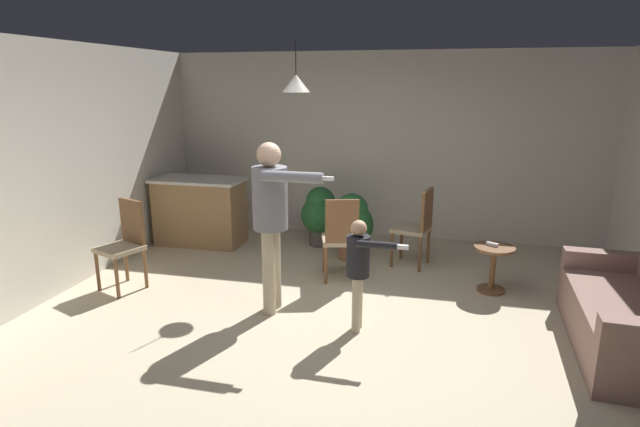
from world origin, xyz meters
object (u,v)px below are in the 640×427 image
(kitchen_counter, at_px, (200,211))
(side_table_by_couch, at_px, (493,263))
(dining_chair_centre_back, at_px, (125,241))
(potted_plant_by_wall, at_px, (352,223))
(person_adult, at_px, (272,209))
(couch_floral, at_px, (637,315))
(dining_chair_by_counter, at_px, (417,224))
(potted_plant_corner, at_px, (320,213))
(dining_chair_near_wall, at_px, (341,236))
(spare_remote_on_table, at_px, (492,244))
(person_child, at_px, (359,263))

(kitchen_counter, xyz_separation_m, side_table_by_couch, (3.93, -0.87, -0.15))
(dining_chair_centre_back, xyz_separation_m, potted_plant_by_wall, (2.29, 1.54, -0.06))
(person_adult, relative_size, dining_chair_centre_back, 1.71)
(couch_floral, bearing_deg, kitchen_counter, 72.08)
(dining_chair_by_counter, height_order, dining_chair_centre_back, same)
(couch_floral, height_order, potted_plant_corner, couch_floral)
(person_adult, height_order, dining_chair_centre_back, person_adult)
(dining_chair_near_wall, height_order, spare_remote_on_table, dining_chair_near_wall)
(potted_plant_by_wall, bearing_deg, dining_chair_by_counter, -6.08)
(dining_chair_by_counter, bearing_deg, kitchen_counter, 100.11)
(dining_chair_centre_back, bearing_deg, spare_remote_on_table, -146.24)
(dining_chair_by_counter, bearing_deg, person_adult, 155.66)
(person_adult, height_order, potted_plant_by_wall, person_adult)
(person_adult, relative_size, spare_remote_on_table, 13.18)
(person_child, distance_m, dining_chair_near_wall, 1.25)
(person_child, height_order, potted_plant_by_wall, person_child)
(potted_plant_corner, relative_size, spare_remote_on_table, 6.49)
(couch_floral, xyz_separation_m, dining_chair_centre_back, (-5.08, 0.25, 0.21))
(couch_floral, distance_m, kitchen_counter, 5.37)
(person_child, distance_m, potted_plant_by_wall, 2.02)
(dining_chair_by_counter, bearing_deg, potted_plant_corner, 82.37)
(kitchen_counter, distance_m, side_table_by_couch, 4.03)
(couch_floral, xyz_separation_m, dining_chair_by_counter, (-1.94, 1.70, 0.21))
(person_child, height_order, spare_remote_on_table, person_child)
(couch_floral, bearing_deg, person_child, 97.61)
(couch_floral, distance_m, potted_plant_by_wall, 3.31)
(dining_chair_centre_back, distance_m, spare_remote_on_table, 4.07)
(dining_chair_near_wall, bearing_deg, kitchen_counter, 140.89)
(kitchen_counter, distance_m, potted_plant_by_wall, 2.23)
(side_table_by_couch, relative_size, spare_remote_on_table, 4.00)
(side_table_by_couch, distance_m, spare_remote_on_table, 0.21)
(potted_plant_by_wall, bearing_deg, dining_chair_centre_back, -146.14)
(person_adult, distance_m, person_child, 1.02)
(kitchen_counter, relative_size, potted_plant_corner, 1.49)
(person_child, bearing_deg, potted_plant_by_wall, -166.88)
(kitchen_counter, distance_m, dining_chair_near_wall, 2.42)
(side_table_by_couch, xyz_separation_m, potted_plant_by_wall, (-1.71, 0.71, 0.16))
(side_table_by_couch, xyz_separation_m, person_adult, (-2.20, -1.02, 0.74))
(dining_chair_centre_back, distance_m, potted_plant_corner, 2.68)
(person_adult, distance_m, potted_plant_by_wall, 1.90)
(couch_floral, height_order, dining_chair_near_wall, same)
(dining_chair_centre_back, bearing_deg, person_adult, -164.55)
(couch_floral, xyz_separation_m, person_adult, (-3.28, 0.06, 0.73))
(dining_chair_centre_back, bearing_deg, dining_chair_near_wall, -140.15)
(person_adult, distance_m, dining_chair_centre_back, 1.88)
(spare_remote_on_table, bearing_deg, potted_plant_by_wall, 157.74)
(dining_chair_centre_back, bearing_deg, potted_plant_by_wall, -124.42)
(couch_floral, relative_size, kitchen_counter, 1.47)
(kitchen_counter, bearing_deg, person_adult, -47.68)
(dining_chair_near_wall, relative_size, spare_remote_on_table, 7.69)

